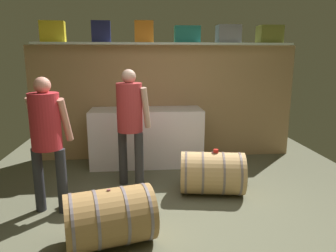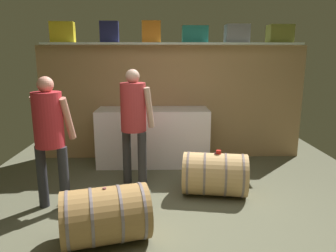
{
  "view_description": "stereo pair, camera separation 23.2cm",
  "coord_description": "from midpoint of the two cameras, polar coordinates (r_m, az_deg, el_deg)",
  "views": [
    {
      "loc": [
        -0.44,
        -2.94,
        1.8
      ],
      "look_at": [
        -0.12,
        0.53,
        1.02
      ],
      "focal_mm": 33.42,
      "sensor_mm": 36.0,
      "label": 1
    },
    {
      "loc": [
        -0.21,
        -2.95,
        1.8
      ],
      "look_at": [
        -0.12,
        0.53,
        1.02
      ],
      "focal_mm": 33.42,
      "sensor_mm": 36.0,
      "label": 2
    }
  ],
  "objects": [
    {
      "name": "visitor_tasting",
      "position": [
        3.82,
        -22.94,
        -0.93
      ],
      "size": [
        0.5,
        0.41,
        1.58
      ],
      "rotation": [
        0.0,
        0.0,
        -0.21
      ],
      "color": "#2B2C32",
      "rests_on": "ground"
    },
    {
      "name": "toolcase_yellow",
      "position": [
        5.56,
        -21.45,
        15.71
      ],
      "size": [
        0.39,
        0.22,
        0.33
      ],
      "primitive_type": "cube",
      "rotation": [
        0.0,
        0.0,
        0.08
      ],
      "color": "yellow",
      "rests_on": "high_shelf_board"
    },
    {
      "name": "toolcase_teal",
      "position": [
        5.41,
        2.25,
        16.35
      ],
      "size": [
        0.42,
        0.18,
        0.27
      ],
      "primitive_type": "cube",
      "rotation": [
        0.0,
        0.0,
        0.0
      ],
      "color": "teal",
      "rests_on": "high_shelf_board"
    },
    {
      "name": "tasting_cup",
      "position": [
        4.13,
        7.14,
        -4.55
      ],
      "size": [
        0.07,
        0.07,
        0.04
      ],
      "primitive_type": "cylinder",
      "color": "red",
      "rests_on": "wine_barrel_near"
    },
    {
      "name": "toolcase_orange",
      "position": [
        5.36,
        -5.71,
        16.71
      ],
      "size": [
        0.31,
        0.24,
        0.34
      ],
      "primitive_type": "cube",
      "rotation": [
        0.0,
        0.0,
        0.01
      ],
      "color": "orange",
      "rests_on": "high_shelf_board"
    },
    {
      "name": "high_shelf_board",
      "position": [
        5.36,
        -1.81,
        14.75
      ],
      "size": [
        4.26,
        0.4,
        0.03
      ],
      "primitive_type": "cube",
      "color": "white",
      "rests_on": "back_wall_panel"
    },
    {
      "name": "toolcase_grey",
      "position": [
        5.54,
        9.7,
        16.19
      ],
      "size": [
        0.38,
        0.29,
        0.29
      ],
      "primitive_type": "cube",
      "rotation": [
        0.0,
        0.0,
        -0.01
      ],
      "color": "gray",
      "rests_on": "high_shelf_board"
    },
    {
      "name": "wine_barrel_far",
      "position": [
        3.21,
        -12.7,
        -15.96
      ],
      "size": [
        0.95,
        0.75,
        0.57
      ],
      "rotation": [
        0.0,
        0.0,
        0.26
      ],
      "color": "#9F7642",
      "rests_on": "ground"
    },
    {
      "name": "back_wall_panel",
      "position": [
        5.57,
        -1.83,
        4.24
      ],
      "size": [
        4.63,
        0.1,
        1.99
      ],
      "primitive_type": "cube",
      "color": "tan",
      "rests_on": "ground"
    },
    {
      "name": "work_cabinet",
      "position": [
        5.28,
        -5.18,
        -2.01
      ],
      "size": [
        1.84,
        0.65,
        0.95
      ],
      "primitive_type": "cube",
      "color": "white",
      "rests_on": "ground"
    },
    {
      "name": "wine_bottle_dark",
      "position": [
        5.01,
        -9.83,
        4.08
      ],
      "size": [
        0.08,
        0.08,
        0.3
      ],
      "color": "black",
      "rests_on": "work_cabinet"
    },
    {
      "name": "wine_glass",
      "position": [
        5.3,
        -8.46,
        4.19
      ],
      "size": [
        0.07,
        0.07,
        0.13
      ],
      "color": "white",
      "rests_on": "work_cabinet"
    },
    {
      "name": "winemaker_pouring",
      "position": [
        4.29,
        -8.48,
        1.76
      ],
      "size": [
        0.5,
        0.49,
        1.64
      ],
      "rotation": [
        0.0,
        0.0,
        -0.68
      ],
      "color": "#302F30",
      "rests_on": "ground"
    },
    {
      "name": "ground_plane",
      "position": [
        4.03,
        -0.04,
        -14.12
      ],
      "size": [
        5.83,
        8.31,
        0.02
      ],
      "primitive_type": "cube",
      "color": "#595A44"
    },
    {
      "name": "toolcase_navy",
      "position": [
        5.41,
        -13.35,
        16.38
      ],
      "size": [
        0.31,
        0.2,
        0.34
      ],
      "primitive_type": "cube",
      "rotation": [
        0.0,
        0.0,
        0.05
      ],
      "color": "navy",
      "rests_on": "high_shelf_board"
    },
    {
      "name": "toolcase_olive",
      "position": [
        5.76,
        16.9,
        15.69
      ],
      "size": [
        0.39,
        0.29,
        0.29
      ],
      "primitive_type": "cube",
      "rotation": [
        0.0,
        0.0,
        -0.02
      ],
      "color": "olive",
      "rests_on": "high_shelf_board"
    },
    {
      "name": "wine_barrel_near",
      "position": [
        4.22,
        6.51,
        -8.54
      ],
      "size": [
        0.91,
        0.68,
        0.57
      ],
      "rotation": [
        0.0,
        0.0,
        -0.16
      ],
      "color": "tan",
      "rests_on": "ground"
    }
  ]
}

